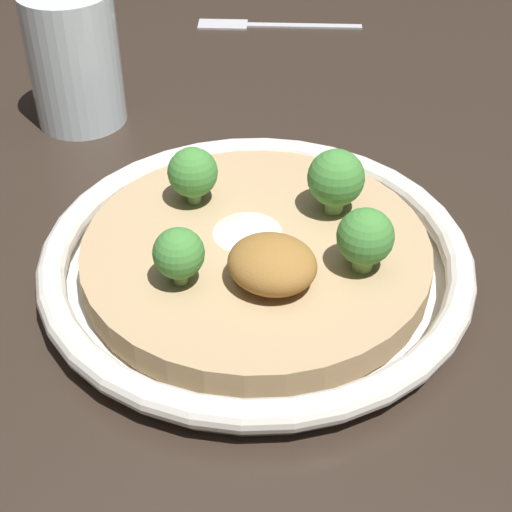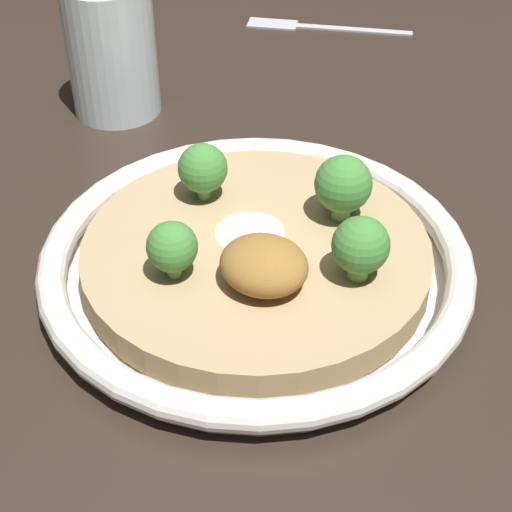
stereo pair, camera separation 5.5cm
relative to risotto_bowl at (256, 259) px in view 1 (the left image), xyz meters
name	(u,v)px [view 1 (the left image)]	position (x,y,z in m)	size (l,w,h in m)	color
ground_plane	(256,276)	(0.00, 0.00, -0.02)	(6.00, 6.00, 0.00)	#2D231C
risotto_bowl	(256,259)	(0.00, 0.00, 0.00)	(0.30, 0.30, 0.03)	silver
cheese_sprinkle	(247,224)	(-0.01, 0.01, 0.02)	(0.05, 0.05, 0.02)	white
crispy_onion_garnish	(272,264)	(0.03, -0.03, 0.03)	(0.06, 0.05, 0.03)	olive
broccoli_back	(336,179)	(0.03, 0.06, 0.04)	(0.04, 0.04, 0.05)	#668E47
broccoli_back_left	(193,173)	(-0.06, 0.03, 0.04)	(0.04, 0.04, 0.04)	#668E47
broccoli_right	(365,238)	(0.07, 0.01, 0.04)	(0.04, 0.04, 0.05)	#759E4C
broccoli_front	(179,254)	(-0.03, -0.06, 0.04)	(0.03, 0.03, 0.04)	#668E47
drinking_glass	(74,59)	(-0.24, 0.13, 0.04)	(0.08, 0.08, 0.12)	silver
fork_utensil	(261,24)	(-0.18, 0.40, -0.01)	(0.18, 0.09, 0.00)	#B7B7BC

